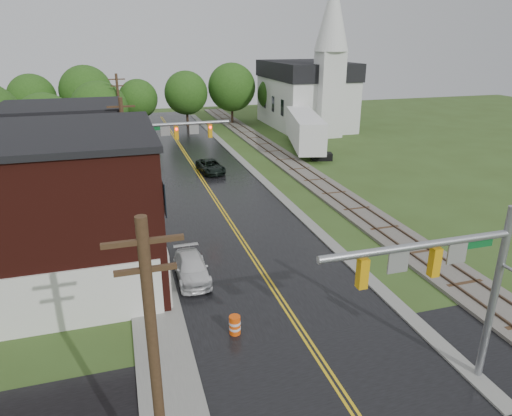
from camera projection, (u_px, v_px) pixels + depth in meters
name	position (u px, v px, depth m)	size (l,w,h in m)	color
main_road	(206.00, 185.00, 41.72)	(10.00, 90.00, 0.02)	black
cross_road	(350.00, 407.00, 16.60)	(60.00, 9.00, 0.02)	black
curb_right	(247.00, 166.00, 47.66)	(0.80, 70.00, 0.12)	gray
sidewalk_left	(139.00, 210.00, 35.56)	(2.40, 50.00, 0.12)	gray
brick_building	(18.00, 213.00, 23.44)	(14.30, 10.30, 8.30)	#40130D
yellow_house	(69.00, 172.00, 34.04)	(8.00, 7.00, 6.40)	tan
darkred_building	(89.00, 156.00, 42.73)	(7.00, 6.00, 4.40)	#3F0F0C
church	(309.00, 88.00, 66.37)	(10.40, 18.40, 20.00)	silver
railroad	(289.00, 162.00, 48.87)	(3.20, 80.00, 0.30)	#59544C
traffic_signal_near	(451.00, 273.00, 15.80)	(7.34, 0.30, 7.20)	gray
traffic_signal_far	(167.00, 140.00, 36.35)	(7.34, 0.43, 7.20)	gray
utility_pole_a	(156.00, 376.00, 11.32)	(1.80, 0.28, 9.00)	#382616
utility_pole_b	(127.00, 161.00, 31.05)	(1.80, 0.28, 9.00)	#382616
utility_pole_c	(120.00, 113.00, 50.79)	(1.80, 0.28, 9.00)	#382616
tree_left_c	(48.00, 125.00, 45.28)	(6.00, 6.00, 7.65)	black
tree_left_e	(101.00, 111.00, 51.91)	(6.40, 6.40, 8.16)	black
suv_dark	(211.00, 166.00, 45.30)	(2.09, 4.54, 1.26)	black
pickup_white	(192.00, 268.00, 25.28)	(1.72, 4.23, 1.23)	white
semi_trailer	(305.00, 129.00, 53.84)	(6.32, 14.00, 4.22)	black
construction_barrel	(235.00, 325.00, 20.55)	(0.51, 0.51, 0.91)	#F7500B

